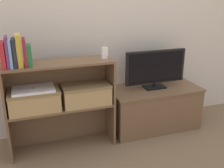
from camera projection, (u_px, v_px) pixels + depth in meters
name	position (u px, v px, depth m)	size (l,w,h in m)	color
ground_plane	(117.00, 145.00, 2.53)	(16.00, 16.00, 0.00)	brown
wall_back	(100.00, 13.00, 2.57)	(10.00, 0.05, 2.40)	beige
tv_stand	(153.00, 107.00, 2.81)	(0.94, 0.48, 0.45)	brown
tv	(156.00, 68.00, 2.67)	(0.65, 0.14, 0.40)	black
bookshelf_lower_tier	(62.00, 118.00, 2.47)	(0.95, 0.29, 0.42)	brown
bookshelf_upper_tier	(59.00, 76.00, 2.33)	(0.95, 0.29, 0.41)	brown
book_crimson	(3.00, 55.00, 2.04)	(0.04, 0.15, 0.21)	#B22328
book_plum	(7.00, 52.00, 2.04)	(0.02, 0.15, 0.24)	#6B2D66
book_skyblue	(11.00, 54.00, 2.05)	(0.02, 0.16, 0.22)	#709ECC
book_charcoal	(14.00, 53.00, 2.06)	(0.03, 0.14, 0.23)	#232328
book_mustard	(19.00, 51.00, 2.07)	(0.04, 0.13, 0.26)	gold
book_maroon	(25.00, 52.00, 2.08)	(0.02, 0.14, 0.23)	maroon
book_forest	(29.00, 55.00, 2.10)	(0.04, 0.12, 0.17)	#286638
baby_monitor	(105.00, 53.00, 2.34)	(0.05, 0.03, 0.13)	white
storage_basket_left	(34.00, 99.00, 2.25)	(0.43, 0.25, 0.18)	tan
storage_basket_right	(86.00, 93.00, 2.39)	(0.43, 0.25, 0.18)	tan
laptop	(33.00, 89.00, 2.22)	(0.35, 0.24, 0.02)	white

